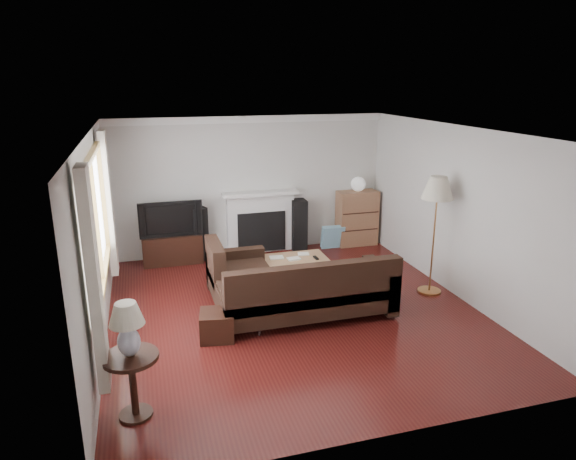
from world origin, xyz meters
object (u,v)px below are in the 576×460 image
object	(u,v)px
bookshelf	(357,218)
sectional_sofa	(307,289)
tv_stand	(172,248)
side_table	(133,386)
coffee_table	(292,270)
floor_lamp	(434,236)

from	to	relation	value
bookshelf	sectional_sofa	bearing A→B (deg)	-125.05
tv_stand	sectional_sofa	xyz separation A→B (m)	(1.59, -2.71, 0.16)
bookshelf	tv_stand	bearing A→B (deg)	-179.34
sectional_sofa	side_table	size ratio (longest dim) A/B	3.90
tv_stand	side_table	bearing A→B (deg)	-98.80
coffee_table	bookshelf	bearing A→B (deg)	41.67
floor_lamp	side_table	bearing A→B (deg)	-156.88
tv_stand	side_table	size ratio (longest dim) A/B	1.56
tv_stand	side_table	world-z (taller)	side_table
tv_stand	sectional_sofa	bearing A→B (deg)	-59.56
coffee_table	floor_lamp	xyz separation A→B (m)	(1.90, -0.96, 0.69)
tv_stand	floor_lamp	size ratio (longest dim) A/B	0.57
floor_lamp	side_table	world-z (taller)	floor_lamp
tv_stand	bookshelf	xyz separation A→B (m)	(3.53, 0.04, 0.27)
tv_stand	floor_lamp	world-z (taller)	floor_lamp
sectional_sofa	side_table	bearing A→B (deg)	-145.11
bookshelf	coffee_table	xyz separation A→B (m)	(-1.76, -1.52, -0.32)
floor_lamp	side_table	xyz separation A→B (m)	(-4.33, -1.85, -0.57)
sectional_sofa	coffee_table	bearing A→B (deg)	82.17
bookshelf	floor_lamp	world-z (taller)	floor_lamp
side_table	sectional_sofa	bearing A→B (deg)	34.89
floor_lamp	coffee_table	bearing A→B (deg)	153.17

